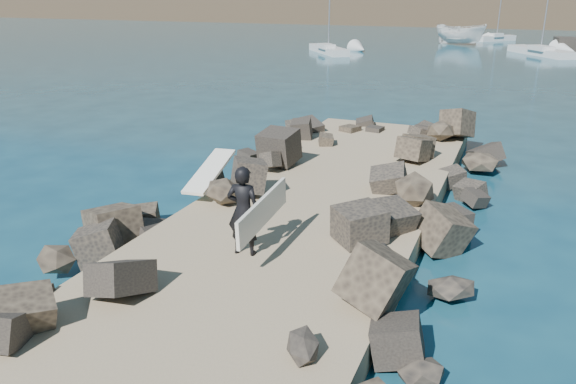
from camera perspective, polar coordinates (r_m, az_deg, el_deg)
name	(u,v)px	position (r m, az deg, el deg)	size (l,w,h in m)	color
ground	(303,234)	(14.56, 1.50, -4.33)	(800.00, 800.00, 0.00)	#0F384C
jetty	(271,256)	(12.76, -1.72, -6.49)	(6.00, 26.00, 0.60)	#8C7759
riprap_left	(174,221)	(14.39, -11.53, -2.88)	(2.60, 22.00, 1.00)	black
riprap_right	(404,261)	(12.35, 11.72, -6.84)	(2.60, 22.00, 1.00)	black
surfboard_resting	(210,175)	(16.03, -7.92, 1.76)	(0.63, 2.54, 0.08)	white
boat_imported	(461,34)	(70.60, 17.12, 15.09)	(2.37, 6.30, 2.43)	silver
surfer_with_board	(246,211)	(11.81, -4.27, -1.93)	(0.89, 2.44, 1.96)	black
sailboat_c	(540,51)	(61.80, 24.26, 12.89)	(6.31, 8.17, 10.17)	silver
sailboat_a	(328,50)	(58.55, 4.11, 14.23)	(6.07, 7.18, 9.27)	silver
sailboat_b	(496,38)	(77.58, 20.42, 14.44)	(4.54, 4.79, 6.71)	silver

